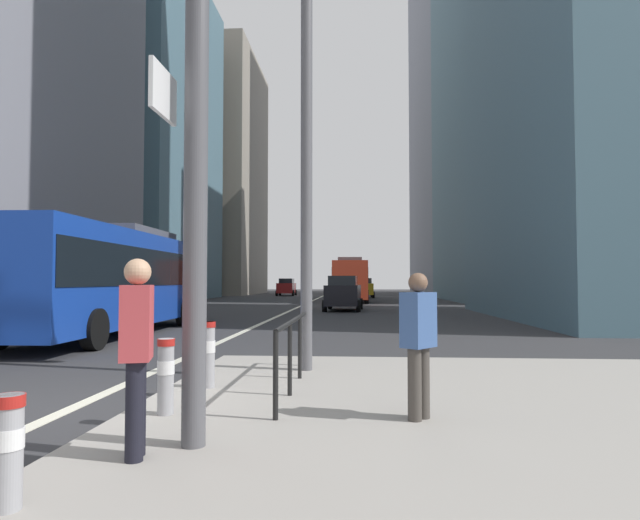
{
  "coord_description": "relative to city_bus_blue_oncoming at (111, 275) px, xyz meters",
  "views": [
    {
      "loc": [
        3.68,
        -6.65,
        1.65
      ],
      "look_at": [
        0.8,
        35.47,
        3.32
      ],
      "focal_mm": 29.9,
      "sensor_mm": 36.0,
      "label": 1
    }
  ],
  "objects": [
    {
      "name": "ground_plane",
      "position": [
        3.84,
        10.81,
        -1.84
      ],
      "size": [
        160.0,
        160.0,
        0.0
      ],
      "primitive_type": "plane",
      "color": "#303033"
    },
    {
      "name": "median_island",
      "position": [
        9.34,
        -10.19,
        -1.76
      ],
      "size": [
        9.0,
        10.0,
        0.15
      ],
      "primitive_type": "cube",
      "color": "gray",
      "rests_on": "ground"
    },
    {
      "name": "lane_centre_line",
      "position": [
        3.84,
        20.81,
        -1.83
      ],
      "size": [
        0.2,
        80.0,
        0.01
      ],
      "primitive_type": "cube",
      "color": "beige",
      "rests_on": "ground"
    },
    {
      "name": "office_tower_left_mid",
      "position": [
        -12.16,
        29.84,
        12.72
      ],
      "size": [
        11.38,
        17.9,
        29.11
      ],
      "primitive_type": "cube",
      "color": "slate",
      "rests_on": "ground"
    },
    {
      "name": "office_tower_left_far",
      "position": [
        -12.16,
        50.82,
        13.2
      ],
      "size": [
        13.99,
        17.47,
        30.06
      ],
      "primitive_type": "cube",
      "color": "gray",
      "rests_on": "ground"
    },
    {
      "name": "office_tower_right_mid",
      "position": [
        20.84,
        30.39,
        14.44
      ],
      "size": [
        10.99,
        18.06,
        32.54
      ],
      "primitive_type": "cube",
      "color": "slate",
      "rests_on": "ground"
    },
    {
      "name": "office_tower_right_far",
      "position": [
        20.84,
        54.74,
        23.47
      ],
      "size": [
        10.1,
        25.09,
        50.62
      ],
      "primitive_type": "cube",
      "color": "slate",
      "rests_on": "ground"
    },
    {
      "name": "city_bus_blue_oncoming",
      "position": [
        0.0,
        0.0,
        0.0
      ],
      "size": [
        2.87,
        10.97,
        3.4
      ],
      "color": "#14389E",
      "rests_on": "ground"
    },
    {
      "name": "city_bus_red_receding",
      "position": [
        6.98,
        26.38,
        0.0
      ],
      "size": [
        2.83,
        11.03,
        3.4
      ],
      "color": "red",
      "rests_on": "ground"
    },
    {
      "name": "car_oncoming_mid",
      "position": [
        -0.39,
        44.02,
        -0.85
      ],
      "size": [
        2.07,
        4.12,
        1.94
      ],
      "color": "maroon",
      "rests_on": "ground"
    },
    {
      "name": "car_receding_near",
      "position": [
        8.2,
        37.41,
        -0.85
      ],
      "size": [
        2.14,
        4.46,
        1.94
      ],
      "color": "gold",
      "rests_on": "ground"
    },
    {
      "name": "car_receding_far",
      "position": [
        6.78,
        14.11,
        -0.85
      ],
      "size": [
        2.21,
        4.42,
        1.94
      ],
      "color": "black",
      "rests_on": "ground"
    },
    {
      "name": "traffic_signal_gantry",
      "position": [
        4.12,
        -11.04,
        2.26
      ],
      "size": [
        5.77,
        0.65,
        6.0
      ],
      "color": "#515156",
      "rests_on": "median_island"
    },
    {
      "name": "street_lamp_post",
      "position": [
        6.67,
        -6.83,
        3.45
      ],
      "size": [
        5.5,
        0.32,
        8.0
      ],
      "color": "#56565B",
      "rests_on": "median_island"
    },
    {
      "name": "bollard_left",
      "position": [
        5.23,
        -12.44,
        -1.26
      ],
      "size": [
        0.2,
        0.2,
        0.75
      ],
      "color": "#99999E",
      "rests_on": "median_island"
    },
    {
      "name": "bollard_right",
      "position": [
        5.36,
        -9.92,
        -1.21
      ],
      "size": [
        0.2,
        0.2,
        0.85
      ],
      "color": "#99999E",
      "rests_on": "median_island"
    },
    {
      "name": "bollard_back",
      "position": [
        5.42,
        -8.4,
        -1.17
      ],
      "size": [
        0.2,
        0.2,
        0.93
      ],
      "color": "#99999E",
      "rests_on": "median_island"
    },
    {
      "name": "pedestrian_railing",
      "position": [
        6.64,
        -8.22,
        -0.98
      ],
      "size": [
        0.06,
        3.76,
        0.98
      ],
      "color": "black",
      "rests_on": "median_island"
    },
    {
      "name": "pedestrian_waiting",
      "position": [
        5.64,
        -11.39,
        -0.75
      ],
      "size": [
        0.33,
        0.43,
        1.69
      ],
      "color": "black",
      "rests_on": "median_island"
    },
    {
      "name": "pedestrian_walking",
      "position": [
        8.19,
        -9.94,
        -0.81
      ],
      "size": [
        0.43,
        0.45,
        1.59
      ],
      "color": "#423D38",
      "rests_on": "median_island"
    }
  ]
}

